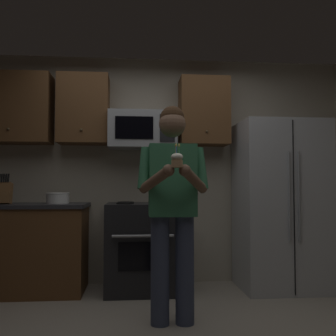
% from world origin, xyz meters
% --- Properties ---
extents(wall_back, '(4.40, 0.10, 2.60)m').
position_xyz_m(wall_back, '(0.00, 1.75, 1.30)').
color(wall_back, '#B7AD99').
rests_on(wall_back, ground).
extents(oven_range, '(0.76, 0.70, 0.93)m').
position_xyz_m(oven_range, '(-0.15, 1.36, 0.46)').
color(oven_range, black).
rests_on(oven_range, ground).
extents(microwave, '(0.74, 0.41, 0.40)m').
position_xyz_m(microwave, '(-0.15, 1.48, 1.72)').
color(microwave, '#9EA0A5').
extents(refrigerator, '(0.90, 0.75, 1.80)m').
position_xyz_m(refrigerator, '(1.35, 1.32, 0.90)').
color(refrigerator, '#B7BABF').
rests_on(refrigerator, ground).
extents(cabinet_row_upper, '(2.78, 0.36, 0.76)m').
position_xyz_m(cabinet_row_upper, '(-0.72, 1.53, 1.95)').
color(cabinet_row_upper, brown).
extents(counter_left, '(1.44, 0.66, 0.92)m').
position_xyz_m(counter_left, '(-1.45, 1.38, 0.46)').
color(counter_left, brown).
rests_on(counter_left, ground).
extents(knife_block, '(0.16, 0.15, 0.32)m').
position_xyz_m(knife_block, '(-1.58, 1.33, 1.04)').
color(knife_block, brown).
rests_on(knife_block, counter_left).
extents(bowl_large_white, '(0.25, 0.25, 0.11)m').
position_xyz_m(bowl_large_white, '(-1.05, 1.43, 0.98)').
color(bowl_large_white, white).
rests_on(bowl_large_white, counter_left).
extents(person, '(0.60, 0.48, 1.76)m').
position_xyz_m(person, '(0.07, 0.34, 1.00)').
color(person, '#383F59').
rests_on(person, ground).
extents(cupcake, '(0.09, 0.09, 0.17)m').
position_xyz_m(cupcake, '(0.07, 0.01, 1.29)').
color(cupcake, '#A87F56').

